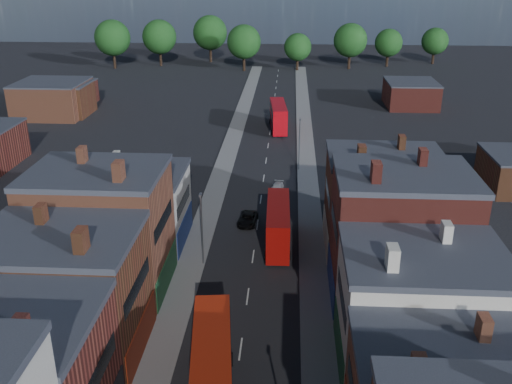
# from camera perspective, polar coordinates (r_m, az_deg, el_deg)

# --- Properties ---
(pavement_west) EXTENTS (3.00, 200.00, 0.12)m
(pavement_west) POSITION_cam_1_polar(r_m,az_deg,el_deg) (79.47, -4.12, -0.03)
(pavement_west) COLOR gray
(pavement_west) RESTS_ON ground
(pavement_east) EXTENTS (3.00, 200.00, 0.12)m
(pavement_east) POSITION_cam_1_polar(r_m,az_deg,el_deg) (78.87, 5.29, -0.25)
(pavement_east) COLOR gray
(pavement_east) RESTS_ON ground
(lamp_post_2) EXTENTS (0.25, 0.70, 8.12)m
(lamp_post_2) POSITION_cam_1_polar(r_m,az_deg,el_deg) (59.32, -5.45, -3.23)
(lamp_post_2) COLOR slate
(lamp_post_2) RESTS_ON ground
(lamp_post_3) EXTENTS (0.25, 0.70, 8.12)m
(lamp_post_3) POSITION_cam_1_polar(r_m,az_deg,el_deg) (86.68, 4.37, 5.15)
(lamp_post_3) COLOR slate
(lamp_post_3) RESTS_ON ground
(bus_0) EXTENTS (4.16, 12.32, 5.21)m
(bus_0) POSITION_cam_1_polar(r_m,az_deg,el_deg) (43.02, -4.40, -17.27)
(bus_0) COLOR #B0210A
(bus_0) RESTS_ON ground
(bus_1) EXTENTS (2.96, 11.02, 4.74)m
(bus_1) POSITION_cam_1_polar(r_m,az_deg,el_deg) (64.10, 2.22, -3.24)
(bus_1) COLOR #A80D09
(bus_1) RESTS_ON ground
(bus_2) EXTENTS (3.68, 11.75, 4.99)m
(bus_2) POSITION_cam_1_polar(r_m,az_deg,el_deg) (108.48, 2.25, 7.61)
(bus_2) COLOR red
(bus_2) RESTS_ON ground
(car_2) EXTENTS (2.48, 4.71, 1.26)m
(car_2) POSITION_cam_1_polar(r_m,az_deg,el_deg) (69.87, -0.83, -2.71)
(car_2) COLOR black
(car_2) RESTS_ON ground
(car_3) EXTENTS (1.99, 3.88, 1.08)m
(car_3) POSITION_cam_1_polar(r_m,az_deg,el_deg) (79.54, 2.12, 0.41)
(car_3) COLOR white
(car_3) RESTS_ON ground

